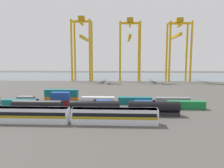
% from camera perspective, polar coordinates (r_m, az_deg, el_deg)
% --- Properties ---
extents(ground_plane, '(420.00, 420.00, 0.00)m').
position_cam_1_polar(ground_plane, '(109.93, -4.04, -1.61)').
color(ground_plane, '#4C4944').
extents(harbour_water, '(400.00, 110.00, 0.01)m').
position_cam_1_polar(harbour_water, '(211.18, -0.80, 2.34)').
color(harbour_water, slate).
rests_on(harbour_water, ground_plane).
extents(passenger_train, '(43.60, 3.14, 3.90)m').
position_cam_1_polar(passenger_train, '(51.83, -11.80, -8.63)').
color(passenger_train, silver).
rests_on(passenger_train, ground_plane).
extents(freight_tank_row, '(48.73, 3.05, 4.51)m').
position_cam_1_polar(freight_tank_row, '(58.85, -4.94, -6.67)').
color(freight_tank_row, '#232326').
rests_on(freight_tank_row, ground_plane).
extents(shipping_container_1, '(12.10, 2.44, 2.60)m').
position_cam_1_polar(shipping_container_1, '(75.04, -24.67, -5.03)').
color(shipping_container_1, '#146066').
rests_on(shipping_container_1, ground_plane).
extents(shipping_container_2, '(6.04, 2.44, 2.60)m').
position_cam_1_polar(shipping_container_2, '(69.80, -14.45, -5.47)').
color(shipping_container_2, maroon).
rests_on(shipping_container_2, ground_plane).
extents(shipping_container_3, '(6.04, 2.44, 2.60)m').
position_cam_1_polar(shipping_container_3, '(69.31, -14.51, -3.37)').
color(shipping_container_3, '#1C4299').
rests_on(shipping_container_3, shipping_container_2).
extents(shipping_container_4, '(6.04, 2.44, 2.60)m').
position_cam_1_polar(shipping_container_4, '(67.06, -2.98, -5.76)').
color(shipping_container_4, '#1C4299').
rests_on(shipping_container_4, ground_plane).
extents(shipping_container_5, '(6.04, 2.44, 2.60)m').
position_cam_1_polar(shipping_container_5, '(67.14, 8.95, -5.81)').
color(shipping_container_5, '#1C4299').
rests_on(shipping_container_5, ground_plane).
extents(shipping_container_6, '(12.10, 2.44, 2.60)m').
position_cam_1_polar(shipping_container_6, '(70.03, 20.37, -5.64)').
color(shipping_container_6, '#197538').
rests_on(shipping_container_6, ground_plane).
extents(shipping_container_8, '(6.04, 2.44, 2.60)m').
position_cam_1_polar(shipping_container_8, '(81.05, -23.35, -4.14)').
color(shipping_container_8, slate).
rests_on(shipping_container_8, ground_plane).
extents(shipping_container_9, '(12.10, 2.44, 2.60)m').
position_cam_1_polar(shipping_container_9, '(76.14, -14.19, -4.46)').
color(shipping_container_9, orange).
rests_on(shipping_container_9, ground_plane).
extents(shipping_container_10, '(12.10, 2.44, 2.60)m').
position_cam_1_polar(shipping_container_10, '(75.69, -14.24, -2.53)').
color(shipping_container_10, '#146066').
rests_on(shipping_container_10, shipping_container_9).
extents(shipping_container_11, '(12.10, 2.44, 2.60)m').
position_cam_1_polar(shipping_container_11, '(73.39, -4.05, -4.69)').
color(shipping_container_11, silver).
rests_on(shipping_container_11, ground_plane).
extents(shipping_container_12, '(12.10, 2.44, 2.60)m').
position_cam_1_polar(shipping_container_12, '(73.06, 6.53, -4.77)').
color(shipping_container_12, '#146066').
rests_on(shipping_container_12, ground_plane).
extents(shipping_container_13, '(12.10, 2.44, 2.60)m').
position_cam_1_polar(shipping_container_13, '(75.17, 16.85, -4.69)').
color(shipping_container_13, slate).
rests_on(shipping_container_13, ground_plane).
extents(gantry_crane_west, '(15.62, 34.54, 50.22)m').
position_cam_1_polar(gantry_crane_west, '(164.03, -8.44, 11.45)').
color(gantry_crane_west, gold).
rests_on(gantry_crane_west, ground_plane).
extents(gantry_crane_central, '(16.55, 37.55, 48.61)m').
position_cam_1_polar(gantry_crane_central, '(161.72, 5.07, 11.40)').
color(gantry_crane_central, gold).
rests_on(gantry_crane_central, ground_plane).
extents(gantry_crane_east, '(17.34, 35.75, 48.18)m').
position_cam_1_polar(gantry_crane_east, '(167.16, 18.30, 10.95)').
color(gantry_crane_east, gold).
rests_on(gantry_crane_east, ground_plane).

